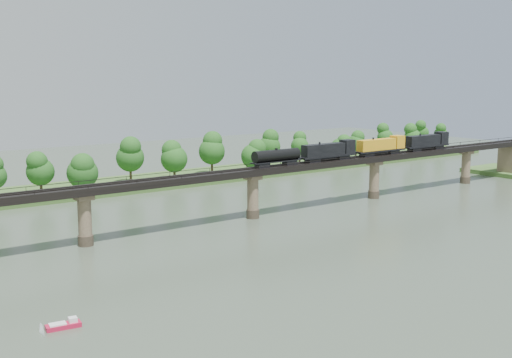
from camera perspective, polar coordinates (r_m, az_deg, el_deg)
ground at (r=125.18m, az=7.94°, el=-5.89°), size 400.00×400.00×0.00m
far_bank at (r=193.41m, az=-10.00°, el=-0.32°), size 300.00×24.00×1.60m
bridge at (r=146.24m, az=-0.29°, el=-1.40°), size 236.00×30.00×11.50m
bridge_superstructure at (r=145.20m, az=-0.29°, el=1.05°), size 220.00×4.90×0.75m
far_treeline at (r=184.72m, az=-11.72°, el=1.70°), size 289.06×17.54×13.60m
freight_train at (r=168.47m, az=9.56°, el=2.75°), size 69.32×2.70×4.77m
motorboat at (r=88.94m, az=-16.71°, el=-12.32°), size 4.63×2.20×1.25m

